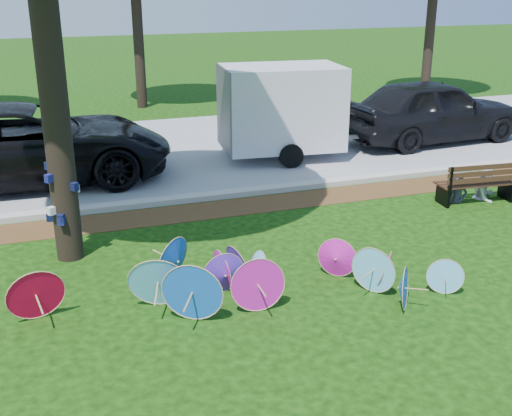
{
  "coord_description": "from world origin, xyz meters",
  "views": [
    {
      "loc": [
        -2.73,
        -7.31,
        4.5
      ],
      "look_at": [
        0.5,
        2.0,
        0.9
      ],
      "focal_mm": 45.0,
      "sensor_mm": 36.0,
      "label": 1
    }
  ],
  "objects": [
    {
      "name": "mulch_strip",
      "position": [
        0.0,
        4.5,
        0.01
      ],
      "size": [
        90.0,
        1.0,
        0.01
      ],
      "primitive_type": "cube",
      "color": "#472D16",
      "rests_on": "ground"
    },
    {
      "name": "ground",
      "position": [
        0.0,
        0.0,
        0.0
      ],
      "size": [
        90.0,
        90.0,
        0.0
      ],
      "primitive_type": "plane",
      "color": "black",
      "rests_on": "ground"
    },
    {
      "name": "parasol_pile",
      "position": [
        -0.25,
        0.71,
        0.37
      ],
      "size": [
        6.48,
        2.5,
        0.88
      ],
      "color": "#D218A5",
      "rests_on": "ground"
    },
    {
      "name": "person_left",
      "position": [
        5.41,
        3.28,
        0.58
      ],
      "size": [
        0.45,
        0.33,
        1.16
      ],
      "primitive_type": "imported",
      "rotation": [
        0.0,
        0.0,
        -0.12
      ],
      "color": "#3B3D51",
      "rests_on": "ground"
    },
    {
      "name": "person_right",
      "position": [
        6.11,
        3.28,
        0.67
      ],
      "size": [
        0.8,
        0.72,
        1.34
      ],
      "primitive_type": "imported",
      "rotation": [
        0.0,
        0.0,
        0.4
      ],
      "color": "silver",
      "rests_on": "ground"
    },
    {
      "name": "street",
      "position": [
        0.0,
        9.35,
        0.01
      ],
      "size": [
        90.0,
        8.0,
        0.01
      ],
      "primitive_type": "cube",
      "color": "gray",
      "rests_on": "ground"
    },
    {
      "name": "cargo_trailer",
      "position": [
        3.17,
        7.72,
        1.33
      ],
      "size": [
        3.12,
        2.16,
        2.66
      ],
      "primitive_type": "cube",
      "rotation": [
        0.0,
        0.0,
        -0.11
      ],
      "color": "silver",
      "rests_on": "ground"
    },
    {
      "name": "black_van",
      "position": [
        -3.0,
        7.68,
        0.89
      ],
      "size": [
        6.51,
        3.16,
        1.78
      ],
      "primitive_type": "imported",
      "rotation": [
        0.0,
        0.0,
        1.54
      ],
      "color": "black",
      "rests_on": "ground"
    },
    {
      "name": "curb",
      "position": [
        0.0,
        5.2,
        0.06
      ],
      "size": [
        90.0,
        0.3,
        0.12
      ],
      "primitive_type": "cube",
      "color": "#B7B5AD",
      "rests_on": "ground"
    },
    {
      "name": "park_bench",
      "position": [
        5.76,
        3.23,
        0.43
      ],
      "size": [
        1.7,
        0.78,
        0.86
      ],
      "primitive_type": null,
      "rotation": [
        0.0,
        0.0,
        -0.09
      ],
      "color": "black",
      "rests_on": "ground"
    },
    {
      "name": "dark_pickup",
      "position": [
        7.83,
        7.96,
        0.89
      ],
      "size": [
        5.39,
        2.49,
        1.79
      ],
      "primitive_type": "imported",
      "rotation": [
        0.0,
        0.0,
        1.64
      ],
      "color": "black",
      "rests_on": "ground"
    }
  ]
}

